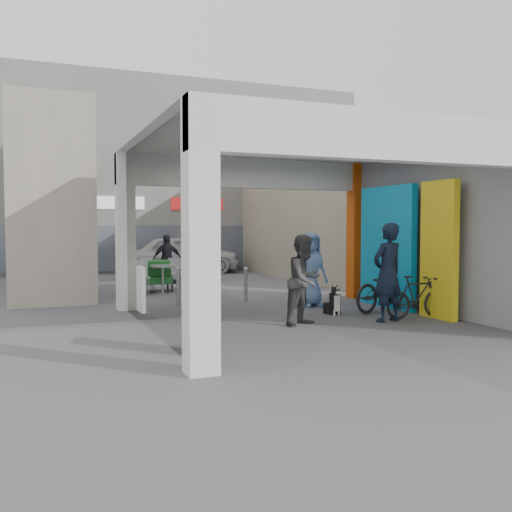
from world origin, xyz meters
name	(u,v)px	position (x,y,z in m)	size (l,w,h in m)	color
ground	(285,315)	(0.00, 0.00, 0.00)	(90.00, 90.00, 0.00)	#57565C
arcade_canopy	(326,205)	(0.54, -0.82, 2.30)	(6.40, 6.45, 6.40)	silver
far_building	(151,178)	(0.00, 13.99, 3.99)	(18.00, 4.08, 8.00)	silver
plaza_bldg_left	(46,206)	(-4.50, 7.50, 2.50)	(2.00, 9.00, 5.00)	#A69C8A
plaza_bldg_right	(311,209)	(4.50, 7.50, 2.50)	(2.00, 9.00, 5.00)	#A69C8A
bollard_left	(178,286)	(-1.73, 2.28, 0.45)	(0.09, 0.09, 0.89)	gray
bollard_center	(246,285)	(0.02, 2.38, 0.41)	(0.09, 0.09, 0.83)	gray
bollard_right	(305,280)	(1.62, 2.25, 0.49)	(0.09, 0.09, 0.98)	gray
advert_board_near	(195,319)	(-2.75, -2.82, 0.51)	(0.21, 0.55, 1.00)	white
advert_board_far	(141,289)	(-2.75, 1.53, 0.51)	(0.11, 0.55, 1.00)	white
cafe_set	(156,280)	(-1.65, 5.21, 0.33)	(1.56, 1.26, 0.94)	#9F9FA4
produce_stand	(151,279)	(-1.78, 5.37, 0.35)	(1.34, 0.73, 0.88)	black
crate_stack	(214,272)	(1.00, 8.19, 0.28)	(0.53, 0.46, 0.56)	#1B5F1E
border_collie	(334,303)	(0.99, -0.36, 0.25)	(0.23, 0.46, 0.64)	black
man_with_dog	(388,272)	(1.52, -1.54, 0.97)	(0.71, 0.47, 1.94)	black
man_back_turned	(305,280)	(-0.15, -1.25, 0.86)	(0.84, 0.65, 1.72)	#424345
man_elderly	(310,269)	(1.10, 0.97, 0.87)	(0.85, 0.55, 1.73)	#5D7DB6
man_crates	(167,259)	(-0.85, 7.27, 0.81)	(0.95, 0.39, 1.62)	black
bicycle_front	(385,288)	(2.30, -0.33, 0.50)	(0.67, 1.92, 1.01)	black
bicycle_rear	(417,297)	(2.30, -1.45, 0.44)	(0.41, 1.47, 0.88)	black
white_van	(183,254)	(0.76, 11.50, 0.76)	(1.80, 4.48, 1.52)	silver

